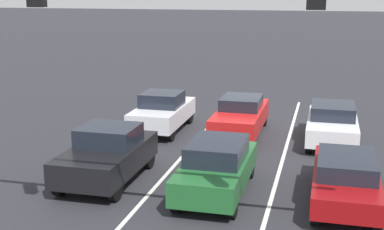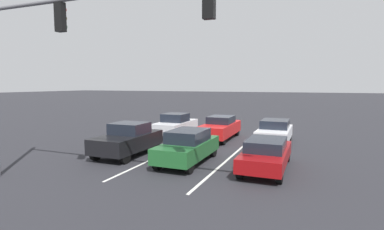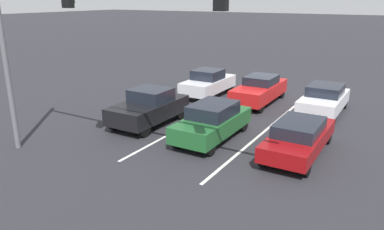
{
  "view_description": "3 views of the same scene",
  "coord_description": "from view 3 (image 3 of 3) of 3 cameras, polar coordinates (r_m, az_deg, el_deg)",
  "views": [
    {
      "loc": [
        -3.02,
        21.34,
        5.74
      ],
      "look_at": [
        0.89,
        6.07,
        1.97
      ],
      "focal_mm": 50.0,
      "sensor_mm": 36.0,
      "label": 1
    },
    {
      "loc": [
        -5.46,
        19.77,
        3.64
      ],
      "look_at": [
        0.08,
        6.18,
        2.13
      ],
      "focal_mm": 28.0,
      "sensor_mm": 36.0,
      "label": 2
    },
    {
      "loc": [
        -6.91,
        20.29,
        5.7
      ],
      "look_at": [
        0.48,
        7.85,
        1.12
      ],
      "focal_mm": 35.0,
      "sensor_mm": 36.0,
      "label": 3
    }
  ],
  "objects": [
    {
      "name": "ground_plane",
      "position": [
        22.18,
        11.51,
        2.29
      ],
      "size": [
        240.0,
        240.0,
        0.0
      ],
      "primitive_type": "plane",
      "color": "#28282D"
    },
    {
      "name": "lane_stripe_left_divider",
      "position": [
        19.4,
        13.78,
        -0.05
      ],
      "size": [
        0.12,
        16.99,
        0.01
      ],
      "primitive_type": "cube",
      "color": "silver",
      "rests_on": "ground_plane"
    },
    {
      "name": "lane_stripe_center_divider",
      "position": [
        20.58,
        4.68,
        1.42
      ],
      "size": [
        0.12,
        16.99,
        0.01
      ],
      "primitive_type": "cube",
      "color": "silver",
      "rests_on": "ground_plane"
    },
    {
      "name": "car_black_rightlane_front",
      "position": [
        17.45,
        -6.56,
        1.21
      ],
      "size": [
        1.93,
        4.05,
        1.66
      ],
      "color": "black",
      "rests_on": "ground_plane"
    },
    {
      "name": "car_maroon_leftlane_front",
      "position": [
        14.57,
        15.99,
        -3.17
      ],
      "size": [
        1.72,
        4.55,
        1.34
      ],
      "color": "maroon",
      "rests_on": "ground_plane"
    },
    {
      "name": "car_darkgreen_midlane_front",
      "position": [
        15.52,
        3.12,
        -0.93
      ],
      "size": [
        1.73,
        4.25,
        1.54
      ],
      "color": "#1E5928",
      "rests_on": "ground_plane"
    },
    {
      "name": "car_white_leftlane_second",
      "position": [
        20.15,
        19.49,
        2.31
      ],
      "size": [
        1.81,
        4.19,
        1.46
      ],
      "color": "silver",
      "rests_on": "ground_plane"
    },
    {
      "name": "car_silver_rightlane_second",
      "position": [
        22.42,
        2.47,
        4.92
      ],
      "size": [
        1.77,
        4.05,
        1.61
      ],
      "color": "silver",
      "rests_on": "ground_plane"
    },
    {
      "name": "car_red_midlane_second",
      "position": [
        21.26,
        10.26,
        3.85
      ],
      "size": [
        1.74,
        4.6,
        1.52
      ],
      "color": "red",
      "rests_on": "ground_plane"
    },
    {
      "name": "traffic_signal_gantry",
      "position": [
        12.48,
        -17.95,
        13.89
      ],
      "size": [
        12.13,
        0.37,
        6.9
      ],
      "color": "slate",
      "rests_on": "ground_plane"
    }
  ]
}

